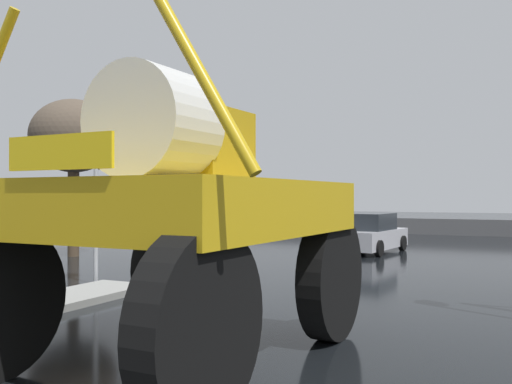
{
  "coord_description": "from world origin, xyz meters",
  "views": [
    {
      "loc": [
        4.28,
        0.55,
        2.2
      ],
      "look_at": [
        0.38,
        8.77,
        2.25
      ],
      "focal_mm": 39.91,
      "sensor_mm": 36.0,
      "label": 1
    }
  ],
  "objects_px": {
    "traffic_signal_near_left": "(100,173)",
    "bare_tree_left": "(74,137)",
    "oversize_sprayer": "(181,216)",
    "sedan_ahead": "(370,234)"
  },
  "relations": [
    {
      "from": "oversize_sprayer",
      "to": "bare_tree_left",
      "type": "height_order",
      "value": "bare_tree_left"
    },
    {
      "from": "oversize_sprayer",
      "to": "bare_tree_left",
      "type": "xyz_separation_m",
      "value": [
        -10.57,
        9.23,
        2.38
      ]
    },
    {
      "from": "oversize_sprayer",
      "to": "sedan_ahead",
      "type": "height_order",
      "value": "oversize_sprayer"
    },
    {
      "from": "oversize_sprayer",
      "to": "bare_tree_left",
      "type": "bearing_deg",
      "value": 50.96
    },
    {
      "from": "oversize_sprayer",
      "to": "bare_tree_left",
      "type": "distance_m",
      "value": 14.23
    },
    {
      "from": "bare_tree_left",
      "to": "oversize_sprayer",
      "type": "bearing_deg",
      "value": -41.13
    },
    {
      "from": "traffic_signal_near_left",
      "to": "oversize_sprayer",
      "type": "bearing_deg",
      "value": -40.72
    },
    {
      "from": "traffic_signal_near_left",
      "to": "sedan_ahead",
      "type": "bearing_deg",
      "value": 68.54
    },
    {
      "from": "sedan_ahead",
      "to": "oversize_sprayer",
      "type": "bearing_deg",
      "value": -168.66
    },
    {
      "from": "traffic_signal_near_left",
      "to": "bare_tree_left",
      "type": "relative_size",
      "value": 0.67
    }
  ]
}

